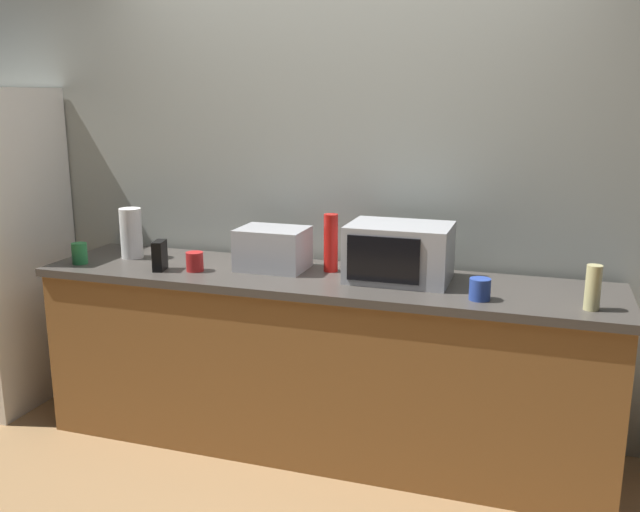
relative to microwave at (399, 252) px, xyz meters
The scene contains 12 objects.
ground_plane 1.19m from the microwave, 130.29° to the right, with size 8.00×8.00×0.00m, color #A87F51.
back_wall 0.61m from the microwave, 136.35° to the left, with size 6.40×0.10×2.70m, color #9EA399.
counter_run 0.70m from the microwave, behind, with size 2.84×0.64×0.90m.
microwave is the anchor object (origin of this frame).
toaster_oven 0.65m from the microwave, behind, with size 0.34×0.26×0.21m, color #B7BABF.
paper_towel_roll 1.47m from the microwave, behind, with size 0.12×0.12×0.27m, color white.
cordless_phone 1.20m from the microwave, behind, with size 0.05×0.11×0.15m, color black.
bottle_hot_sauce 0.36m from the microwave, behind, with size 0.07×0.07×0.29m, color red.
bottle_vinegar 0.88m from the microwave, 13.98° to the right, with size 0.06×0.06×0.19m, color beige.
mug_red 1.02m from the microwave, behind, with size 0.09×0.09×0.10m, color red.
mug_blue 0.46m from the microwave, 27.82° to the right, with size 0.09×0.09×0.09m, color #2D4CB2.
mug_green 1.67m from the microwave, behind, with size 0.08×0.08×0.11m, color #2D8C47.
Camera 1 is at (1.01, -2.68, 1.77)m, focal length 38.55 mm.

